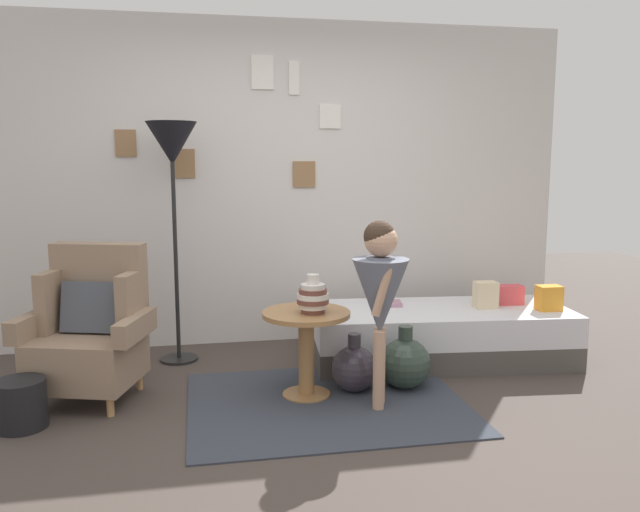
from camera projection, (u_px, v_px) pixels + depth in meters
ground_plane at (326, 434)px, 3.55m from camera, size 12.00×12.00×0.00m
gallery_wall at (279, 184)px, 5.24m from camera, size 4.80×0.12×2.60m
rug at (326, 403)px, 3.98m from camera, size 1.70×1.37×0.01m
armchair at (91, 330)px, 4.04m from camera, size 0.86×0.74×0.97m
daybed at (440, 334)px, 4.82m from camera, size 1.97×0.97×0.40m
pillow_head at (549, 298)px, 4.72m from camera, size 0.17×0.12×0.18m
pillow_mid at (508, 295)px, 4.92m from camera, size 0.23×0.14×0.15m
pillow_back at (486, 295)px, 4.79m from camera, size 0.17×0.12×0.20m
side_table at (306, 336)px, 4.05m from camera, size 0.56×0.56×0.56m
vase_striped at (313, 297)px, 3.98m from camera, size 0.20×0.20×0.24m
floor_lamp at (172, 155)px, 4.61m from camera, size 0.37×0.37×1.77m
person_child at (380, 289)px, 3.82m from camera, size 0.34×0.34×1.15m
book_on_daybed at (387, 303)px, 4.88m from camera, size 0.24×0.20×0.03m
demijohn_near at (354, 368)px, 4.17m from camera, size 0.30×0.30×0.39m
demijohn_far at (405, 363)px, 4.23m from camera, size 0.34×0.34×0.42m
magazine_basket at (21, 404)px, 3.61m from camera, size 0.28×0.28×0.28m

